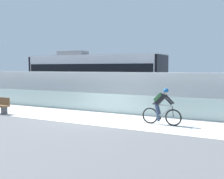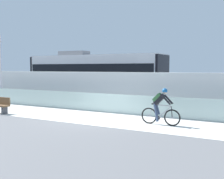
{
  "view_description": "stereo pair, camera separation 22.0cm",
  "coord_description": "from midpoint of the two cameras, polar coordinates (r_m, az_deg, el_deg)",
  "views": [
    {
      "loc": [
        7.08,
        -11.69,
        2.48
      ],
      "look_at": [
        -0.33,
        2.35,
        1.25
      ],
      "focal_mm": 44.89,
      "sensor_mm": 36.0,
      "label": 1
    },
    {
      "loc": [
        7.27,
        -11.58,
        2.48
      ],
      "look_at": [
        -0.33,
        2.35,
        1.25
      ],
      "focal_mm": 44.89,
      "sensor_mm": 36.0,
      "label": 2
    }
  ],
  "objects": [
    {
      "name": "ground_plane",
      "position": [
        13.89,
        -3.79,
        -5.86
      ],
      "size": [
        200.0,
        200.0,
        0.0
      ],
      "primitive_type": "plane",
      "color": "slate"
    },
    {
      "name": "bike_path_deck",
      "position": [
        13.89,
        -3.79,
        -5.84
      ],
      "size": [
        32.0,
        3.2,
        0.01
      ],
      "primitive_type": "cube",
      "color": "silver",
      "rests_on": "ground"
    },
    {
      "name": "glass_parapet",
      "position": [
        15.4,
        -0.19,
        -2.87
      ],
      "size": [
        32.0,
        0.05,
        1.05
      ],
      "primitive_type": "cube",
      "color": "#ADC6C1",
      "rests_on": "ground"
    },
    {
      "name": "concrete_barrier_wall",
      "position": [
        16.94,
        2.67,
        -0.21
      ],
      "size": [
        32.0,
        0.36,
        2.22
      ],
      "primitive_type": "cube",
      "color": "white",
      "rests_on": "ground"
    },
    {
      "name": "tram_rail_near",
      "position": [
        19.32,
        5.8,
        -2.95
      ],
      "size": [
        32.0,
        0.08,
        0.01
      ],
      "primitive_type": "cube",
      "color": "#595654",
      "rests_on": "ground"
    },
    {
      "name": "tram_rail_far",
      "position": [
        20.65,
        7.3,
        -2.49
      ],
      "size": [
        32.0,
        0.08,
        0.01
      ],
      "primitive_type": "cube",
      "color": "#595654",
      "rests_on": "ground"
    },
    {
      "name": "tram",
      "position": [
        21.77,
        -4.04,
        2.88
      ],
      "size": [
        11.06,
        2.54,
        3.81
      ],
      "color": "silver",
      "rests_on": "ground"
    },
    {
      "name": "cyclist_on_bike",
      "position": [
        12.36,
        9.53,
        -3.45
      ],
      "size": [
        1.77,
        0.58,
        1.61
      ],
      "color": "black",
      "rests_on": "ground"
    }
  ]
}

